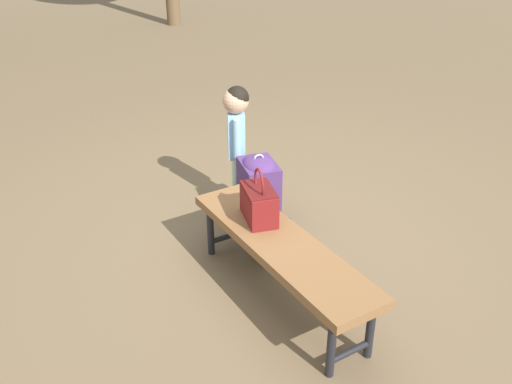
# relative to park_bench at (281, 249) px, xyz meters

# --- Properties ---
(ground_plane) EXTENTS (40.00, 40.00, 0.00)m
(ground_plane) POSITION_rel_park_bench_xyz_m (0.63, -0.16, -0.39)
(ground_plane) COLOR brown
(ground_plane) RESTS_ON ground
(park_bench) EXTENTS (1.65, 0.68, 0.45)m
(park_bench) POSITION_rel_park_bench_xyz_m (0.00, 0.00, 0.00)
(park_bench) COLOR brown
(park_bench) RESTS_ON ground
(handbag) EXTENTS (0.34, 0.21, 0.37)m
(handbag) POSITION_rel_park_bench_xyz_m (0.30, 0.03, 0.18)
(handbag) COLOR maroon
(handbag) RESTS_ON park_bench
(child_standing) EXTENTS (0.27, 0.21, 1.03)m
(child_standing) POSITION_rel_park_bench_xyz_m (1.31, -0.18, 0.30)
(child_standing) COLOR #B2D8B2
(child_standing) RESTS_ON ground
(backpack_large) EXTENTS (0.37, 0.33, 0.60)m
(backpack_large) POSITION_rel_park_bench_xyz_m (0.95, -0.23, -0.09)
(backpack_large) COLOR #4C2D66
(backpack_large) RESTS_ON ground
(backpack_small) EXTENTS (0.27, 0.25, 0.37)m
(backpack_small) POSITION_rel_park_bench_xyz_m (0.48, -0.14, -0.21)
(backpack_small) COLOR #1E4C2D
(backpack_small) RESTS_ON ground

